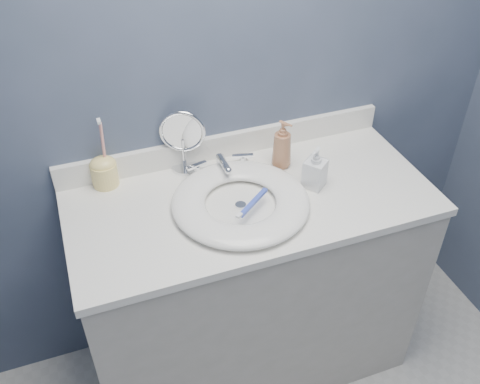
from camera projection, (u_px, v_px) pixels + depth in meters
name	position (u px, v px, depth m)	size (l,w,h in m)	color
back_wall	(223.00, 74.00, 1.78)	(2.20, 0.02, 2.40)	#3F4A5E
vanity_cabinet	(250.00, 289.00, 2.06)	(1.20, 0.55, 0.85)	#BBB4AB
countertop	(252.00, 201.00, 1.79)	(1.22, 0.57, 0.03)	white
backsplash	(226.00, 145.00, 1.94)	(1.22, 0.02, 0.09)	white
basin	(241.00, 202.00, 1.73)	(0.45, 0.45, 0.04)	white
drain	(241.00, 205.00, 1.74)	(0.04, 0.04, 0.01)	silver
faucet	(221.00, 166.00, 1.87)	(0.25, 0.13, 0.07)	silver
makeup_mirror	(183.00, 138.00, 1.82)	(0.15, 0.09, 0.24)	silver
soap_bottle_amber	(282.00, 144.00, 1.86)	(0.07, 0.07, 0.18)	#A36B49
soap_bottle_clear	(315.00, 168.00, 1.78)	(0.07, 0.07, 0.15)	silver
toothbrush_holder	(104.00, 170.00, 1.80)	(0.09, 0.09, 0.26)	#FFE47F
toothbrush_lying	(252.00, 204.00, 1.68)	(0.15, 0.12, 0.02)	blue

